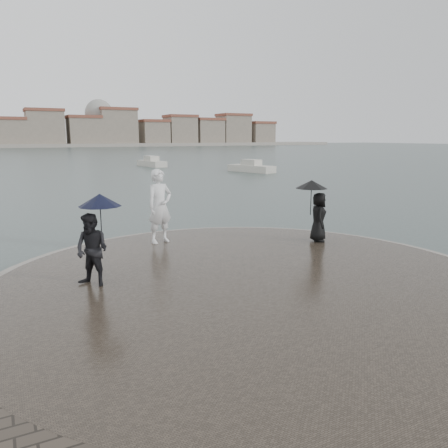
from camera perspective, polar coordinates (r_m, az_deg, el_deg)
ground at (r=7.87m, az=17.04°, el=-16.68°), size 400.00×400.00×0.00m
kerb_ring at (r=10.35m, az=3.35°, el=-8.29°), size 12.50×12.50×0.32m
quay_tip at (r=10.34m, az=3.35°, el=-8.18°), size 11.90×11.90×0.36m
statue at (r=13.70m, az=-8.38°, el=2.31°), size 0.94×0.73×2.30m
visitor_left at (r=10.05m, az=-16.63°, el=-1.76°), size 1.22×1.08×2.04m
visitor_right at (r=14.02m, az=11.97°, el=2.19°), size 1.17×1.06×1.95m
boats at (r=50.35m, az=-3.53°, el=7.62°), size 9.17×18.81×1.50m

